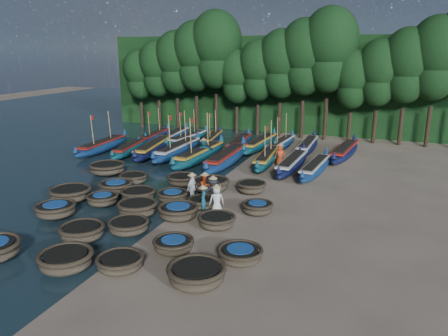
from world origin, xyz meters
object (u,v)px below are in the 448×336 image
(coracle_9, at_px, (240,254))
(fisherman_1, at_px, (203,198))
(coracle_24, at_px, (251,187))
(fisherman_6, at_px, (280,154))
(long_boat_3, at_px, (178,150))
(long_boat_16, at_px, (308,146))
(coracle_18, at_px, (202,203))
(fisherman_0, at_px, (217,199))
(long_boat_8, at_px, (315,168))
(long_boat_6, at_px, (267,158))
(fisherman_4, at_px, (192,188))
(long_boat_1, at_px, (131,148))
(coracle_3, at_px, (120,262))
(coracle_5, at_px, (55,209))
(coracle_20, at_px, (107,168))
(coracle_22, at_px, (182,179))
(long_boat_4, at_px, (200,155))
(fisherman_5, at_px, (204,150))
(long_boat_11, at_px, (188,139))
(long_boat_5, at_px, (227,158))
(coracle_14, at_px, (217,221))
(long_boat_10, at_px, (173,136))
(coracle_4, at_px, (196,274))
(coracle_10, at_px, (70,193))
(coracle_23, at_px, (210,184))
(long_boat_0, at_px, (103,146))
(coracle_19, at_px, (257,208))
(coracle_7, at_px, (129,226))
(long_boat_2, at_px, (153,148))
(long_boat_15, at_px, (281,144))
(long_boat_9, at_px, (154,136))
(long_boat_12, at_px, (212,139))
(coracle_11, at_px, (103,199))
(coracle_21, at_px, (133,178))
(long_boat_7, at_px, (292,164))
(fisherman_2, at_px, (205,186))
(long_boat_17, at_px, (345,151))
(coracle_2, at_px, (66,260))
(coracle_8, at_px, (174,245))
(coracle_13, at_px, (178,212))
(long_boat_13, at_px, (239,143))
(long_boat_14, at_px, (260,144))

(coracle_9, bearing_deg, fisherman_1, 128.57)
(coracle_24, xyz_separation_m, fisherman_6, (0.09, 7.08, 0.48))
(long_boat_3, relative_size, fisherman_1, 5.02)
(long_boat_16, bearing_deg, coracle_18, -101.51)
(fisherman_0, bearing_deg, long_boat_8, -141.62)
(long_boat_6, height_order, fisherman_4, long_boat_6)
(long_boat_1, xyz_separation_m, fisherman_4, (10.07, -9.23, 0.44))
(coracle_3, relative_size, coracle_5, 0.94)
(coracle_20, bearing_deg, coracle_22, -3.96)
(long_boat_4, xyz_separation_m, fisherman_5, (0.23, 0.32, 0.33))
(long_boat_11, bearing_deg, long_boat_5, -37.94)
(coracle_5, xyz_separation_m, long_boat_1, (-4.14, 13.87, 0.06))
(long_boat_5, xyz_separation_m, fisherman_0, (3.11, -9.85, 0.28))
(coracle_18, xyz_separation_m, fisherman_1, (0.34, -0.62, 0.52))
(coracle_5, relative_size, coracle_14, 1.31)
(coracle_20, distance_m, long_boat_10, 11.87)
(coracle_4, distance_m, coracle_22, 12.68)
(coracle_10, distance_m, fisherman_6, 15.61)
(coracle_23, relative_size, long_boat_0, 0.30)
(long_boat_4, height_order, fisherman_1, long_boat_4)
(coracle_18, relative_size, coracle_19, 0.98)
(coracle_7, distance_m, long_boat_11, 20.63)
(long_boat_2, xyz_separation_m, long_boat_15, (9.69, 5.67, -0.08))
(long_boat_9, height_order, long_boat_12, long_boat_12)
(coracle_11, distance_m, long_boat_11, 17.07)
(coracle_21, relative_size, long_boat_7, 0.29)
(long_boat_11, relative_size, fisherman_0, 4.00)
(long_boat_16, bearing_deg, long_boat_1, -157.26)
(coracle_18, height_order, long_boat_4, long_boat_4)
(long_boat_12, bearing_deg, fisherman_2, -78.27)
(long_boat_6, distance_m, long_boat_16, 5.84)
(long_boat_15, height_order, long_boat_17, long_boat_15)
(coracle_10, relative_size, long_boat_11, 0.36)
(coracle_24, height_order, fisherman_6, fisherman_6)
(coracle_3, bearing_deg, coracle_2, -160.69)
(coracle_8, xyz_separation_m, long_boat_12, (-7.01, 21.62, 0.12))
(coracle_13, xyz_separation_m, fisherman_0, (1.65, 1.35, 0.43))
(coracle_5, relative_size, long_boat_5, 0.28)
(coracle_14, distance_m, fisherman_1, 2.27)
(long_boat_8, height_order, long_boat_12, long_boat_12)
(coracle_10, bearing_deg, coracle_14, -4.30)
(coracle_10, distance_m, long_boat_6, 14.96)
(long_boat_2, bearing_deg, fisherman_0, -56.85)
(long_boat_13, relative_size, long_boat_14, 0.93)
(coracle_10, height_order, long_boat_8, long_boat_8)
(long_boat_4, bearing_deg, coracle_4, -63.63)
(long_boat_2, bearing_deg, coracle_3, -73.88)
(long_boat_10, relative_size, long_boat_12, 1.07)
(coracle_7, distance_m, coracle_24, 8.82)
(coracle_22, bearing_deg, fisherman_5, 100.41)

